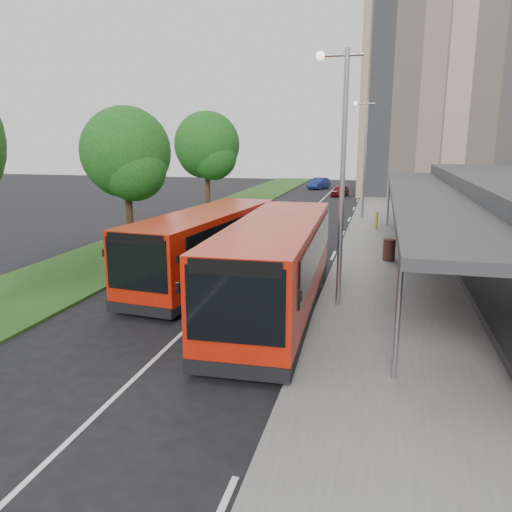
# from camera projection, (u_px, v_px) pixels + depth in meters

# --- Properties ---
(ground) EXTENTS (120.00, 120.00, 0.00)m
(ground) POSITION_uv_depth(u_px,v_px,m) (197.00, 319.00, 15.67)
(ground) COLOR black
(ground) RESTS_ON ground
(pavement) EXTENTS (5.00, 80.00, 0.15)m
(pavement) POSITION_uv_depth(u_px,v_px,m) (388.00, 224.00, 33.15)
(pavement) COLOR slate
(pavement) RESTS_ON ground
(grass_verge) EXTENTS (5.00, 80.00, 0.10)m
(grass_verge) POSITION_uv_depth(u_px,v_px,m) (204.00, 217.00, 36.22)
(grass_verge) COLOR #1D4616
(grass_verge) RESTS_ON ground
(lane_centre_line) EXTENTS (0.12, 70.00, 0.01)m
(lane_centre_line) POSITION_uv_depth(u_px,v_px,m) (286.00, 234.00, 29.85)
(lane_centre_line) COLOR silver
(lane_centre_line) RESTS_ON ground
(kerb_dashes) EXTENTS (0.12, 56.00, 0.01)m
(kerb_dashes) POSITION_uv_depth(u_px,v_px,m) (346.00, 226.00, 32.86)
(kerb_dashes) COLOR silver
(kerb_dashes) RESTS_ON ground
(office_block) EXTENTS (22.00, 12.00, 18.00)m
(office_block) POSITION_uv_depth(u_px,v_px,m) (474.00, 105.00, 50.07)
(office_block) COLOR tan
(office_block) RESTS_ON ground
(tree_mid) EXTENTS (4.48, 4.48, 7.17)m
(tree_mid) POSITION_uv_depth(u_px,v_px,m) (127.00, 158.00, 24.85)
(tree_mid) COLOR black
(tree_mid) RESTS_ON ground
(tree_far) EXTENTS (4.73, 4.73, 7.60)m
(tree_far) POSITION_uv_depth(u_px,v_px,m) (207.00, 149.00, 36.13)
(tree_far) COLOR black
(tree_far) RESTS_ON ground
(lamp_post_near) EXTENTS (1.44, 0.28, 8.00)m
(lamp_post_near) POSITION_uv_depth(u_px,v_px,m) (340.00, 165.00, 15.53)
(lamp_post_near) COLOR gray
(lamp_post_near) RESTS_ON pavement
(lamp_post_far) EXTENTS (1.44, 0.28, 8.00)m
(lamp_post_far) POSITION_uv_depth(u_px,v_px,m) (364.00, 152.00, 34.45)
(lamp_post_far) COLOR gray
(lamp_post_far) RESTS_ON pavement
(bus_main) EXTENTS (3.05, 10.66, 2.99)m
(bus_main) POSITION_uv_depth(u_px,v_px,m) (276.00, 266.00, 15.96)
(bus_main) COLOR red
(bus_main) RESTS_ON ground
(bus_second) EXTENTS (3.49, 10.01, 2.78)m
(bus_second) POSITION_uv_depth(u_px,v_px,m) (206.00, 246.00, 19.59)
(bus_second) COLOR red
(bus_second) RESTS_ON ground
(litter_bin) EXTENTS (0.68, 0.68, 0.98)m
(litter_bin) POSITION_uv_depth(u_px,v_px,m) (389.00, 250.00, 22.60)
(litter_bin) COLOR #3C2118
(litter_bin) RESTS_ON pavement
(bollard) EXTENTS (0.19, 0.19, 1.05)m
(bollard) POSITION_uv_depth(u_px,v_px,m) (377.00, 221.00, 30.78)
(bollard) COLOR #F7F70D
(bollard) RESTS_ON pavement
(car_near) EXTENTS (1.80, 3.50, 1.14)m
(car_near) POSITION_uv_depth(u_px,v_px,m) (340.00, 191.00, 50.72)
(car_near) COLOR maroon
(car_near) RESTS_ON ground
(car_far) EXTENTS (2.46, 4.19, 1.30)m
(car_far) POSITION_uv_depth(u_px,v_px,m) (319.00, 183.00, 58.50)
(car_far) COLOR navy
(car_far) RESTS_ON ground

